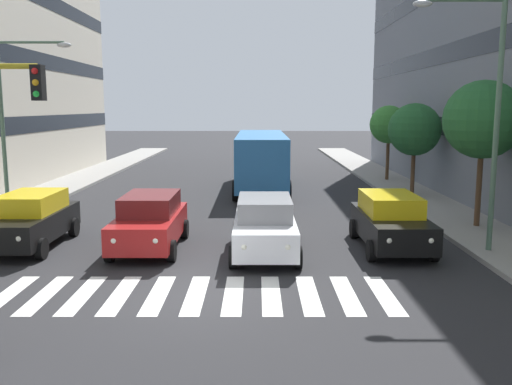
{
  "coord_description": "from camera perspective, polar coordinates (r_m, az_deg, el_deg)",
  "views": [
    {
      "loc": [
        -1.45,
        12.56,
        4.44
      ],
      "look_at": [
        -1.43,
        -5.59,
        1.6
      ],
      "focal_mm": 38.52,
      "sensor_mm": 36.0,
      "label": 1
    }
  ],
  "objects": [
    {
      "name": "street_tree_2",
      "position": [
        27.94,
        16.15,
        6.28
      ],
      "size": [
        2.55,
        2.55,
        4.47
      ],
      "color": "#513823",
      "rests_on": "sidewalk_left"
    },
    {
      "name": "bus_behind_traffic",
      "position": [
        29.53,
        0.54,
        3.88
      ],
      "size": [
        2.78,
        10.5,
        3.0
      ],
      "color": "#286BAD",
      "rests_on": "ground_plane"
    },
    {
      "name": "car_2",
      "position": [
        17.58,
        -10.96,
        -2.93
      ],
      "size": [
        2.02,
        4.44,
        1.72
      ],
      "color": "maroon",
      "rests_on": "ground_plane"
    },
    {
      "name": "street_tree_3",
      "position": [
        33.45,
        13.62,
        6.85
      ],
      "size": [
        2.23,
        2.23,
        4.38
      ],
      "color": "#513823",
      "rests_on": "sidewalk_left"
    },
    {
      "name": "crosswalk_markings",
      "position": [
        13.4,
        -6.27,
        -10.49
      ],
      "size": [
        9.45,
        2.8,
        0.01
      ],
      "color": "silver",
      "rests_on": "ground_plane"
    },
    {
      "name": "street_tree_1",
      "position": [
        21.19,
        22.51,
        6.98
      ],
      "size": [
        2.79,
        2.79,
        5.24
      ],
      "color": "#513823",
      "rests_on": "sidewalk_left"
    },
    {
      "name": "street_lamp_right",
      "position": [
        23.56,
        -23.85,
        8.0
      ],
      "size": [
        2.94,
        0.28,
        6.87
      ],
      "color": "#4C6B56",
      "rests_on": "sidewalk_right"
    },
    {
      "name": "street_lamp_left",
      "position": [
        17.49,
        22.63,
        8.9
      ],
      "size": [
        2.69,
        0.28,
        7.43
      ],
      "color": "#4C6B56",
      "rests_on": "sidewalk_left"
    },
    {
      "name": "car_3",
      "position": [
        18.92,
        -22.39,
        -2.61
      ],
      "size": [
        2.02,
        4.44,
        1.72
      ],
      "color": "black",
      "rests_on": "ground_plane"
    },
    {
      "name": "car_0",
      "position": [
        17.8,
        13.81,
        -2.89
      ],
      "size": [
        2.02,
        4.44,
        1.72
      ],
      "color": "black",
      "rests_on": "ground_plane"
    },
    {
      "name": "ground_plane",
      "position": [
        13.4,
        -6.27,
        -10.51
      ],
      "size": [
        180.0,
        180.0,
        0.0
      ],
      "primitive_type": "plane",
      "color": "#262628"
    },
    {
      "name": "car_1",
      "position": [
        16.61,
        0.91,
        -3.46
      ],
      "size": [
        2.02,
        4.44,
        1.72
      ],
      "color": "silver",
      "rests_on": "ground_plane"
    }
  ]
}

